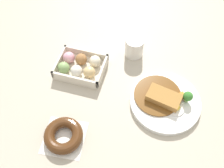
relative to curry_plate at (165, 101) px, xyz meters
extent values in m
plane|color=#B2A893|center=(0.12, 0.05, -0.01)|extent=(1.60, 1.60, 0.00)
cylinder|color=white|center=(0.00, 0.00, -0.01)|extent=(0.24, 0.24, 0.02)
cylinder|color=brown|center=(0.03, -0.01, 0.01)|extent=(0.16, 0.16, 0.01)
cube|color=#A87538|center=(0.01, 0.00, 0.02)|extent=(0.12, 0.08, 0.02)
cylinder|color=white|center=(-0.04, 0.02, 0.01)|extent=(0.06, 0.06, 0.00)
ellipsoid|color=yellow|center=(-0.04, 0.02, 0.02)|extent=(0.03, 0.03, 0.01)
cylinder|color=#8CB766|center=(-0.07, -0.02, 0.01)|extent=(0.01, 0.01, 0.02)
sphere|color=#387A2D|center=(-0.07, -0.02, 0.03)|extent=(0.03, 0.03, 0.03)
cube|color=orange|center=(-0.05, -0.03, 0.01)|extent=(0.02, 0.02, 0.02)
cube|color=beige|center=(0.32, -0.05, -0.01)|extent=(0.17, 0.13, 0.01)
cube|color=beige|center=(0.24, -0.05, 0.01)|extent=(0.01, 0.13, 0.03)
cube|color=beige|center=(0.40, -0.05, 0.01)|extent=(0.01, 0.13, 0.03)
cube|color=beige|center=(0.32, -0.12, 0.01)|extent=(0.17, 0.01, 0.03)
cube|color=beige|center=(0.32, 0.01, 0.01)|extent=(0.17, 0.01, 0.03)
sphere|color=#EFE5C6|center=(0.28, -0.08, 0.02)|extent=(0.04, 0.04, 0.04)
sphere|color=#9E6B3D|center=(0.33, -0.08, 0.02)|extent=(0.04, 0.04, 0.04)
sphere|color=pink|center=(0.37, -0.07, 0.02)|extent=(0.04, 0.04, 0.04)
sphere|color=#DBB77A|center=(0.28, -0.03, 0.02)|extent=(0.04, 0.04, 0.04)
sphere|color=silver|center=(0.33, -0.02, 0.02)|extent=(0.04, 0.04, 0.04)
sphere|color=#84A860|center=(0.37, -0.02, 0.02)|extent=(0.04, 0.04, 0.04)
cube|color=white|center=(0.28, 0.21, -0.01)|extent=(0.14, 0.14, 0.00)
torus|color=#4C2B14|center=(0.28, 0.21, 0.00)|extent=(0.12, 0.12, 0.04)
cylinder|color=silver|center=(0.15, -0.18, 0.02)|extent=(0.07, 0.07, 0.08)
camera|label=1|loc=(0.06, 0.46, 0.75)|focal=40.84mm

